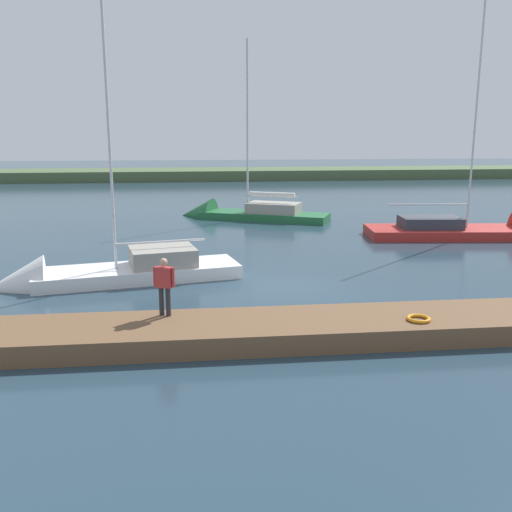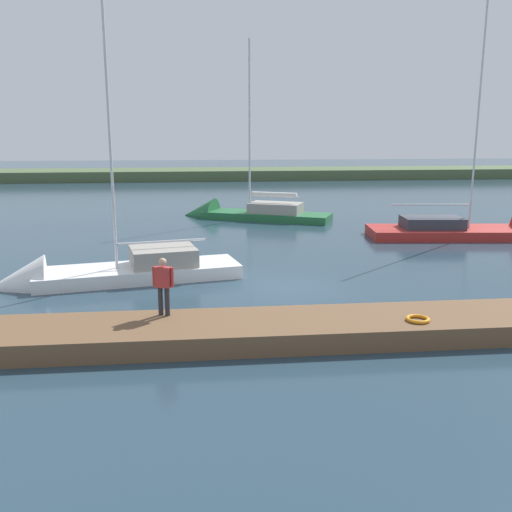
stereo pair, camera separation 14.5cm
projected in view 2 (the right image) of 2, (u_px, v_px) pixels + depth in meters
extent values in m
plane|color=#263D4C|center=(283.00, 289.00, 20.64)|extent=(200.00, 200.00, 0.00)
cube|color=#4C603D|center=(221.00, 179.00, 69.94)|extent=(180.00, 8.00, 2.40)
cube|color=brown|center=(311.00, 328.00, 15.67)|extent=(27.74, 2.53, 0.59)
torus|color=orange|center=(418.00, 319.00, 15.41)|extent=(0.66, 0.66, 0.10)
cube|color=white|center=(139.00, 278.00, 22.08)|extent=(8.17, 3.90, 0.98)
cone|color=white|center=(16.00, 288.00, 20.73)|extent=(2.56, 2.74, 2.36)
cube|color=gray|center=(163.00, 256.00, 22.19)|extent=(2.86, 2.47, 0.70)
cylinder|color=silver|center=(109.00, 129.00, 20.58)|extent=(0.10, 0.10, 10.57)
cylinder|color=silver|center=(161.00, 242.00, 22.05)|extent=(3.47, 0.80, 0.08)
cube|color=#B22823|center=(451.00, 236.00, 30.87)|extent=(9.20, 3.90, 0.85)
cube|color=#333842|center=(432.00, 222.00, 30.71)|extent=(3.40, 2.29, 0.61)
cylinder|color=silver|center=(478.00, 116.00, 29.48)|extent=(0.10, 0.10, 12.03)
cylinder|color=silver|center=(431.00, 205.00, 30.50)|extent=(4.36, 0.53, 0.08)
cube|color=#236638|center=(266.00, 219.00, 37.19)|extent=(8.75, 5.79, 0.90)
cone|color=#236638|center=(199.00, 216.00, 38.70)|extent=(3.06, 3.18, 2.48)
cube|color=gray|center=(276.00, 208.00, 36.82)|extent=(3.89, 3.21, 0.67)
cylinder|color=silver|center=(250.00, 128.00, 36.26)|extent=(0.13, 0.13, 11.00)
cylinder|color=silver|center=(274.00, 196.00, 36.69)|extent=(3.14, 1.51, 0.10)
cylinder|color=silver|center=(274.00, 194.00, 36.66)|extent=(2.91, 1.53, 0.28)
cylinder|color=#28282D|center=(161.00, 301.00, 15.83)|extent=(0.14, 0.14, 0.83)
cylinder|color=#28282D|center=(167.00, 302.00, 15.78)|extent=(0.14, 0.14, 0.83)
cube|color=#B23333|center=(163.00, 277.00, 15.65)|extent=(0.50, 0.36, 0.59)
sphere|color=tan|center=(162.00, 262.00, 15.56)|extent=(0.22, 0.22, 0.22)
cylinder|color=#B23333|center=(154.00, 276.00, 15.71)|extent=(0.09, 0.09, 0.56)
cylinder|color=#B23333|center=(172.00, 277.00, 15.58)|extent=(0.09, 0.09, 0.56)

